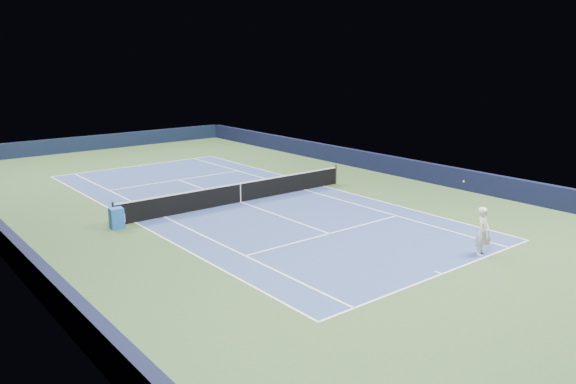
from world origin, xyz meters
TOP-DOWN VIEW (x-y plane):
  - ground at (0.00, 0.00)m, footprint 40.00×40.00m
  - wall_far at (0.00, 19.82)m, footprint 22.00×0.35m
  - wall_right at (10.82, 0.00)m, footprint 0.35×40.00m
  - court_surface at (0.00, 0.00)m, footprint 10.97×23.77m
  - baseline_far at (0.00, 11.88)m, footprint 10.97×0.08m
  - baseline_near at (0.00, -11.88)m, footprint 10.97×0.08m
  - sideline_doubles_right at (5.49, 0.00)m, footprint 0.08×23.77m
  - sideline_doubles_left at (-5.49, 0.00)m, footprint 0.08×23.77m
  - sideline_singles_right at (4.12, 0.00)m, footprint 0.08×23.77m
  - sideline_singles_left at (-4.12, 0.00)m, footprint 0.08×23.77m
  - service_line_far at (0.00, 6.40)m, footprint 8.23×0.08m
  - service_line_near at (0.00, -6.40)m, footprint 8.23×0.08m
  - center_service_line at (0.00, 0.00)m, footprint 0.08×12.80m
  - center_mark_far at (0.00, 11.73)m, footprint 0.08×0.30m
  - center_mark_near at (0.00, -11.73)m, footprint 0.08×0.30m
  - tennis_net at (0.00, 0.00)m, footprint 12.90×0.10m
  - sponsor_cube at (-6.40, -0.31)m, footprint 0.60×0.53m
  - tennis_player at (2.63, -11.62)m, footprint 0.85×1.33m

SIDE VIEW (x-z plane):
  - ground at x=0.00m, z-range 0.00..0.00m
  - court_surface at x=0.00m, z-range 0.00..0.01m
  - baseline_far at x=0.00m, z-range 0.01..0.01m
  - baseline_near at x=0.00m, z-range 0.01..0.01m
  - sideline_doubles_right at x=5.49m, z-range 0.01..0.01m
  - sideline_doubles_left at x=-5.49m, z-range 0.01..0.01m
  - sideline_singles_right at x=4.12m, z-range 0.01..0.01m
  - sideline_singles_left at x=-4.12m, z-range 0.01..0.01m
  - service_line_far at x=0.00m, z-range 0.01..0.01m
  - service_line_near at x=0.00m, z-range 0.01..0.01m
  - center_service_line at x=0.00m, z-range 0.01..0.01m
  - center_mark_far at x=0.00m, z-range 0.01..0.01m
  - center_mark_near at x=0.00m, z-range 0.01..0.01m
  - sponsor_cube at x=-6.40m, z-range 0.00..0.88m
  - tennis_net at x=0.00m, z-range -0.03..1.04m
  - wall_far at x=0.00m, z-range 0.00..1.10m
  - wall_right at x=10.82m, z-range 0.00..1.10m
  - tennis_player at x=2.63m, z-range -0.39..2.17m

